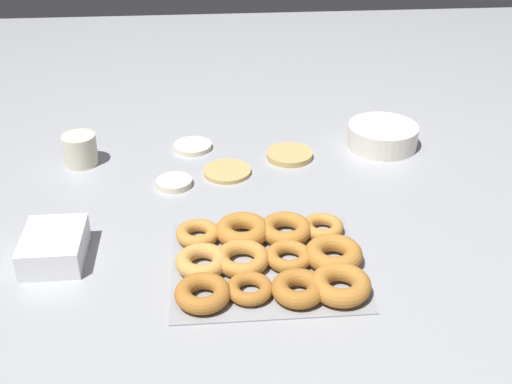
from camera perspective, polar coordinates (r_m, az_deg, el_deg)
ground_plane at (r=1.50m, az=-0.38°, el=0.40°), size 3.00×3.00×0.00m
pancake_0 at (r=1.68m, az=-5.64°, el=4.07°), size 0.10×0.10×0.01m
pancake_1 at (r=1.56m, az=-2.58°, el=1.85°), size 0.12×0.12×0.01m
pancake_2 at (r=1.63m, az=2.99°, el=3.31°), size 0.12×0.12×0.01m
pancake_3 at (r=1.52m, az=-7.28°, el=0.83°), size 0.08×0.08×0.02m
donut_tray at (r=1.24m, az=1.28°, el=-5.94°), size 0.37×0.31×0.04m
batter_bowl at (r=1.71m, az=11.18°, el=4.93°), size 0.18×0.18×0.06m
container_stack at (r=1.31m, az=-17.49°, el=-4.65°), size 0.12×0.15×0.06m
paper_cup at (r=1.64m, az=-15.36°, el=3.65°), size 0.08×0.08×0.08m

